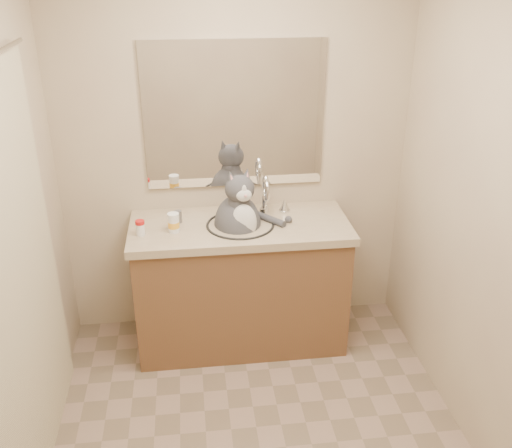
{
  "coord_description": "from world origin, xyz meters",
  "views": [
    {
      "loc": [
        -0.29,
        -2.17,
        2.33
      ],
      "look_at": [
        0.06,
        0.65,
        0.99
      ],
      "focal_mm": 40.0,
      "sensor_mm": 36.0,
      "label": 1
    }
  ],
  "objects_px": {
    "pill_bottle_redcap": "(140,228)",
    "grey_canister": "(178,217)",
    "pill_bottle_orange": "(174,223)",
    "cat": "(239,221)"
  },
  "relations": [
    {
      "from": "cat",
      "to": "pill_bottle_redcap",
      "type": "height_order",
      "value": "cat"
    },
    {
      "from": "pill_bottle_orange",
      "to": "grey_canister",
      "type": "distance_m",
      "value": 0.13
    },
    {
      "from": "pill_bottle_redcap",
      "to": "pill_bottle_orange",
      "type": "height_order",
      "value": "pill_bottle_orange"
    },
    {
      "from": "pill_bottle_redcap",
      "to": "grey_canister",
      "type": "distance_m",
      "value": 0.27
    },
    {
      "from": "pill_bottle_orange",
      "to": "grey_canister",
      "type": "height_order",
      "value": "pill_bottle_orange"
    },
    {
      "from": "pill_bottle_redcap",
      "to": "grey_canister",
      "type": "bearing_deg",
      "value": 34.99
    },
    {
      "from": "pill_bottle_redcap",
      "to": "pill_bottle_orange",
      "type": "xyz_separation_m",
      "value": [
        0.19,
        0.02,
        0.01
      ]
    },
    {
      "from": "pill_bottle_redcap",
      "to": "grey_canister",
      "type": "height_order",
      "value": "pill_bottle_redcap"
    },
    {
      "from": "pill_bottle_orange",
      "to": "cat",
      "type": "bearing_deg",
      "value": 7.61
    },
    {
      "from": "cat",
      "to": "grey_canister",
      "type": "distance_m",
      "value": 0.37
    }
  ]
}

